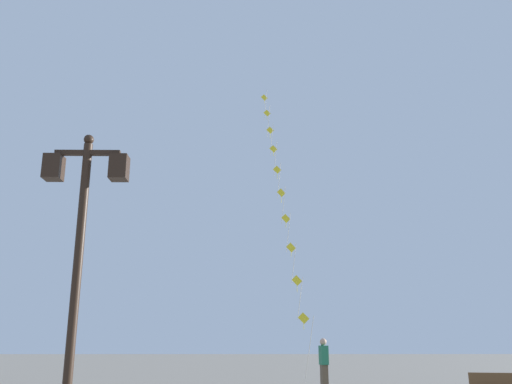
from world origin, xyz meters
name	(u,v)px	position (x,y,z in m)	size (l,w,h in m)	color
twin_lantern_lamp_post	(81,223)	(-2.32, 8.30, 3.31)	(1.32, 0.28, 4.78)	black
kite_train	(281,192)	(1.87, 25.55, 8.67)	(1.57, 11.73, 16.57)	brown
kite_flyer	(324,364)	(2.74, 18.48, 0.90)	(0.28, 0.62, 1.71)	brown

